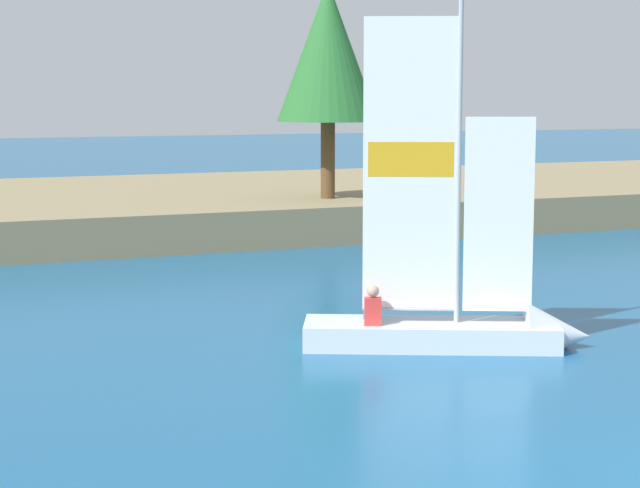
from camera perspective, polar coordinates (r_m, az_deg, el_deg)
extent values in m
cube|color=#897A56|center=(36.59, -9.45, 1.79)|extent=(80.00, 14.48, 1.08)
cylinder|color=brown|center=(33.63, 0.40, 4.25)|extent=(0.42, 0.42, 2.28)
cone|color=#286B2D|center=(33.60, 0.40, 9.66)|extent=(3.01, 3.01, 4.06)
cube|color=silver|center=(18.91, 5.59, -4.56)|extent=(4.31, 2.94, 0.42)
cone|color=silver|center=(19.14, 11.88, -4.54)|extent=(1.43, 1.46, 1.11)
cylinder|color=#B7B7BC|center=(18.54, 7.01, 4.67)|extent=(0.08, 0.08, 5.67)
cube|color=white|center=(18.51, 4.59, 4.03)|extent=(1.41, 0.70, 4.74)
cube|color=orange|center=(18.51, 4.60, 4.27)|extent=(1.27, 0.64, 0.57)
cube|color=white|center=(18.69, 8.99, 1.46)|extent=(1.03, 0.52, 3.19)
cylinder|color=#B7B7BC|center=(18.81, 4.52, -3.28)|extent=(1.42, 0.73, 0.06)
cube|color=red|center=(18.53, 2.68, -3.41)|extent=(0.34, 0.30, 0.45)
sphere|color=tan|center=(18.47, 2.68, -2.38)|extent=(0.20, 0.20, 0.20)
cube|color=#338CCC|center=(19.05, 2.62, -2.90)|extent=(0.34, 0.30, 0.59)
sphere|color=tan|center=(18.99, 2.62, -1.70)|extent=(0.20, 0.20, 0.20)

